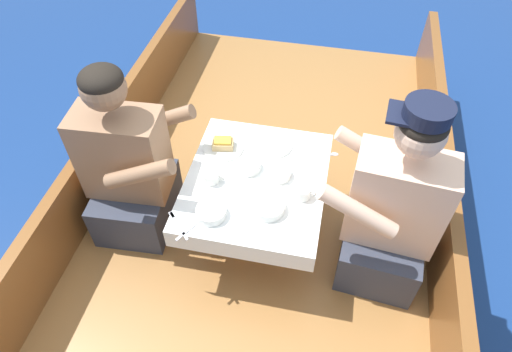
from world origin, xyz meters
TOP-DOWN VIEW (x-y plane):
  - ground_plane at (0.00, 0.00)m, footprint 60.00×60.00m
  - boat_deck at (0.00, 0.00)m, footprint 1.89×3.67m
  - gunwale_port at (-0.91, 0.00)m, footprint 0.06×3.67m
  - gunwale_starboard at (0.91, 0.00)m, footprint 0.06×3.67m
  - cockpit_table at (0.00, -0.05)m, footprint 0.65×0.76m
  - person_port at (-0.63, -0.09)m, footprint 0.54×0.47m
  - person_starboard at (0.63, -0.11)m, footprint 0.55×0.48m
  - plate_sandwich at (-0.20, 0.12)m, footprint 0.20×0.20m
  - plate_bread at (0.03, 0.19)m, footprint 0.20×0.20m
  - sandwich at (-0.20, 0.12)m, footprint 0.11×0.09m
  - bowl_port_near at (0.09, -0.22)m, footprint 0.15×0.15m
  - bowl_starboard_near at (-0.15, -0.30)m, footprint 0.13×0.13m
  - bowl_center_far at (-0.05, 0.01)m, footprint 0.11×0.11m
  - bowl_port_far at (0.10, -0.01)m, footprint 0.11×0.11m
  - coffee_cup_port at (-0.20, -0.10)m, footprint 0.11×0.08m
  - coffee_cup_starboard at (0.23, -0.11)m, footprint 0.10×0.07m
  - utensil_spoon_starboard at (0.31, 0.18)m, footprint 0.17×0.06m
  - utensil_fork_starboard at (-0.21, -0.37)m, footprint 0.10×0.16m
  - utensil_fork_port at (-0.28, -0.37)m, footprint 0.13×0.14m

SIDE VIEW (x-z plane):
  - ground_plane at x=0.00m, z-range 0.00..0.00m
  - boat_deck at x=0.00m, z-range 0.00..0.33m
  - gunwale_port at x=-0.91m, z-range 0.33..0.71m
  - gunwale_starboard at x=0.91m, z-range 0.33..0.71m
  - cockpit_table at x=0.00m, z-range 0.49..0.90m
  - person_port at x=-0.63m, z-range 0.23..1.19m
  - person_starboard at x=0.63m, z-range 0.22..1.22m
  - utensil_fork_starboard at x=-0.21m, z-range 0.74..0.74m
  - utensil_fork_port at x=-0.28m, z-range 0.74..0.74m
  - utensil_spoon_starboard at x=0.31m, z-range 0.73..0.74m
  - plate_sandwich at x=-0.20m, z-range 0.74..0.75m
  - plate_bread at x=0.03m, z-range 0.74..0.75m
  - bowl_port_near at x=0.09m, z-range 0.74..0.78m
  - bowl_starboard_near at x=-0.15m, z-range 0.74..0.78m
  - bowl_center_far at x=-0.05m, z-range 0.74..0.78m
  - bowl_port_far at x=0.10m, z-range 0.74..0.78m
  - coffee_cup_port at x=-0.20m, z-range 0.74..0.79m
  - coffee_cup_starboard at x=0.23m, z-range 0.74..0.79m
  - sandwich at x=-0.20m, z-range 0.74..0.79m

